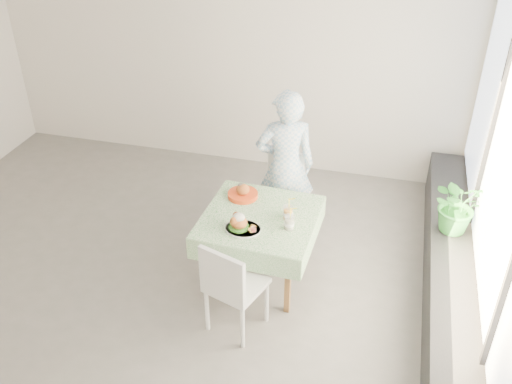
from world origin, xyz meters
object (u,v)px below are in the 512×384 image
(cafe_table, at_px, (260,240))
(juice_cup_orange, at_px, (288,213))
(chair_near, at_px, (236,302))
(main_dish, at_px, (241,225))
(potted_plant, at_px, (458,205))
(chair_far, at_px, (276,210))
(diner, at_px, (285,167))

(cafe_table, distance_m, juice_cup_orange, 0.43)
(chair_near, bearing_deg, cafe_table, 87.15)
(main_dish, bearing_deg, potted_plant, 24.13)
(chair_far, distance_m, chair_near, 1.48)
(chair_near, distance_m, diner, 1.58)
(cafe_table, height_order, potted_plant, potted_plant)
(diner, xyz_separation_m, main_dish, (-0.18, -1.03, -0.05))
(chair_far, bearing_deg, main_dish, -95.19)
(juice_cup_orange, bearing_deg, cafe_table, -174.29)
(chair_near, height_order, juice_cup_orange, juice_cup_orange)
(main_dish, xyz_separation_m, potted_plant, (1.90, 0.85, -0.01))
(cafe_table, bearing_deg, main_dish, -113.83)
(juice_cup_orange, bearing_deg, main_dish, -143.28)
(main_dish, bearing_deg, chair_near, -80.22)
(chair_near, distance_m, juice_cup_orange, 0.94)
(cafe_table, bearing_deg, chair_far, 91.28)
(diner, bearing_deg, cafe_table, 65.45)
(diner, xyz_separation_m, juice_cup_orange, (0.19, -0.76, -0.04))
(diner, bearing_deg, chair_far, -19.88)
(diner, distance_m, main_dish, 1.05)
(chair_near, distance_m, main_dish, 0.68)
(chair_far, relative_size, potted_plant, 1.69)
(diner, bearing_deg, potted_plant, 154.37)
(potted_plant, bearing_deg, juice_cup_orange, -159.44)
(diner, bearing_deg, juice_cup_orange, 84.80)
(main_dish, height_order, juice_cup_orange, juice_cup_orange)
(main_dish, bearing_deg, cafe_table, 66.17)
(chair_near, bearing_deg, juice_cup_orange, 67.72)
(juice_cup_orange, bearing_deg, potted_plant, 20.56)
(potted_plant, bearing_deg, chair_far, 174.22)
(chair_far, height_order, potted_plant, potted_plant)
(diner, height_order, potted_plant, diner)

